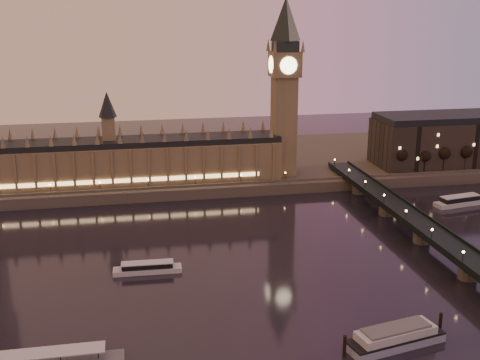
% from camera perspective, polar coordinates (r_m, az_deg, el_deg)
% --- Properties ---
extents(ground, '(700.00, 700.00, 0.00)m').
position_cam_1_polar(ground, '(239.71, -1.20, -9.17)').
color(ground, black).
rests_on(ground, ground).
extents(far_embankment, '(560.00, 130.00, 6.00)m').
position_cam_1_polar(far_embankment, '(397.08, -0.91, 1.62)').
color(far_embankment, '#423D35').
rests_on(far_embankment, ground).
extents(palace_of_westminster, '(180.00, 26.62, 52.00)m').
position_cam_1_polar(palace_of_westminster, '(344.41, -11.22, 2.26)').
color(palace_of_westminster, brown).
rests_on(palace_of_westminster, ground).
extents(big_ben, '(17.68, 17.68, 104.00)m').
position_cam_1_polar(big_ben, '(348.69, 4.25, 9.75)').
color(big_ben, brown).
rests_on(big_ben, ground).
extents(westminster_bridge, '(13.20, 260.00, 15.30)m').
position_cam_1_polar(westminster_bridge, '(266.96, 18.68, -6.05)').
color(westminster_bridge, black).
rests_on(westminster_bridge, ground).
extents(bare_tree_0, '(6.59, 6.59, 13.40)m').
position_cam_1_polar(bare_tree_0, '(369.95, 15.00, 2.06)').
color(bare_tree_0, black).
rests_on(bare_tree_0, ground).
extents(bare_tree_1, '(6.59, 6.59, 13.40)m').
position_cam_1_polar(bare_tree_1, '(376.38, 16.99, 2.14)').
color(bare_tree_1, black).
rests_on(bare_tree_1, ground).
extents(bare_tree_2, '(6.59, 6.59, 13.40)m').
position_cam_1_polar(bare_tree_2, '(383.24, 18.91, 2.21)').
color(bare_tree_2, black).
rests_on(bare_tree_2, ground).
extents(bare_tree_3, '(6.59, 6.59, 13.40)m').
position_cam_1_polar(bare_tree_3, '(390.52, 20.76, 2.28)').
color(bare_tree_3, black).
rests_on(bare_tree_3, ground).
extents(cruise_boat_a, '(27.32, 6.79, 4.34)m').
position_cam_1_polar(cruise_boat_a, '(245.57, -8.77, -8.23)').
color(cruise_boat_a, silver).
rests_on(cruise_boat_a, ground).
extents(cruise_boat_b, '(29.92, 12.15, 5.37)m').
position_cam_1_polar(cruise_boat_b, '(342.48, 20.13, -1.88)').
color(cruise_boat_b, silver).
rests_on(cruise_boat_b, ground).
extents(moored_barge, '(36.67, 15.58, 6.87)m').
position_cam_1_polar(moored_barge, '(200.42, 14.52, -14.21)').
color(moored_barge, '#909BB8').
rests_on(moored_barge, ground).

